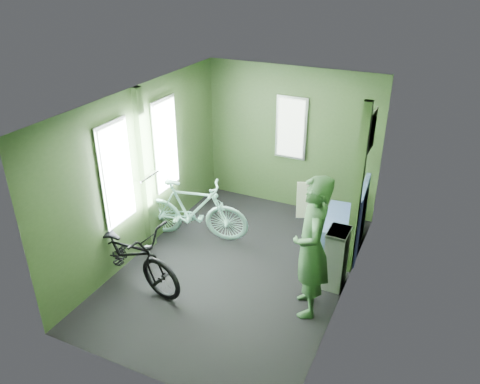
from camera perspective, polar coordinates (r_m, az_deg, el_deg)
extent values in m
plane|color=black|center=(6.34, -0.39, -9.28)|extent=(4.00, 4.00, 0.00)
cube|color=silver|center=(5.31, -0.47, 11.16)|extent=(2.80, 4.00, 0.02)
cube|color=#2B431F|center=(7.44, 6.25, 6.37)|extent=(2.80, 0.02, 2.30)
cube|color=#2B431F|center=(4.29, -12.18, -10.98)|extent=(2.80, 0.02, 2.30)
cube|color=#2B431F|center=(6.40, -11.82, 2.44)|extent=(0.02, 4.00, 2.30)
cube|color=#2B431F|center=(5.35, 13.25, -2.84)|extent=(0.02, 4.00, 2.30)
cube|color=#2B431F|center=(6.38, -11.53, 2.38)|extent=(0.08, 0.12, 2.30)
cube|color=silver|center=(5.91, -14.74, 2.10)|extent=(0.02, 0.56, 1.34)
cube|color=silver|center=(6.71, -8.93, 5.71)|extent=(0.02, 0.56, 1.34)
cube|color=white|center=(5.71, -15.28, 6.91)|extent=(0.00, 0.12, 0.12)
cube|color=white|center=(6.54, -9.19, 10.03)|extent=(0.00, 0.12, 0.12)
cylinder|color=silver|center=(6.36, -10.98, 1.86)|extent=(0.03, 0.40, 0.03)
cube|color=#2B431F|center=(5.89, 14.11, -0.09)|extent=(0.10, 0.10, 2.30)
cube|color=white|center=(5.89, 15.78, 7.14)|extent=(0.02, 0.40, 0.50)
cube|color=silver|center=(7.33, 6.21, 7.72)|extent=(0.50, 0.02, 1.00)
imported|color=black|center=(6.28, -13.19, -10.53)|extent=(1.84, 1.00, 0.97)
imported|color=#8FDBC7|center=(6.97, -5.64, -5.68)|extent=(1.72, 0.95, 1.04)
imported|color=#2E5630|center=(5.25, 8.70, -6.72)|extent=(0.62, 0.74, 1.72)
cube|color=silver|center=(5.29, 8.73, -1.00)|extent=(0.36, 0.24, 0.40)
cube|color=gray|center=(5.94, 11.63, -7.93)|extent=(0.24, 0.33, 0.81)
cube|color=navy|center=(6.80, 12.29, -4.81)|extent=(0.60, 0.99, 0.47)
cube|color=navy|center=(6.52, 14.68, -1.48)|extent=(0.13, 0.95, 0.53)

